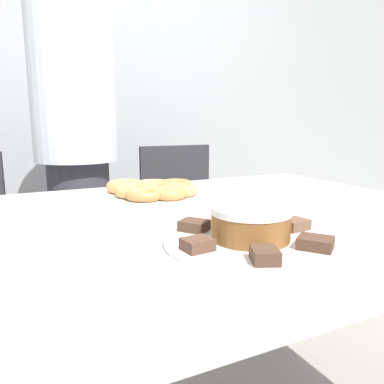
# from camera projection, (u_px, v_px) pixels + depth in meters

# --- Properties ---
(wall_back) EXTENTS (8.00, 0.05, 2.60)m
(wall_back) POSITION_uv_depth(u_px,v_px,m) (66.00, 70.00, 2.23)
(wall_back) COLOR #A8AAAD
(wall_back) RESTS_ON ground_plane
(table) EXTENTS (1.56, 1.01, 0.77)m
(table) POSITION_uv_depth(u_px,v_px,m) (171.00, 251.00, 0.93)
(table) COLOR silver
(table) RESTS_ON ground_plane
(person_standing) EXTENTS (0.36, 0.36, 1.69)m
(person_standing) POSITION_uv_depth(u_px,v_px,m) (77.00, 147.00, 1.63)
(person_standing) COLOR #383842
(person_standing) RESTS_ON ground_plane
(office_chair_right) EXTENTS (0.45, 0.45, 0.87)m
(office_chair_right) POSITION_uv_depth(u_px,v_px,m) (186.00, 235.00, 1.97)
(office_chair_right) COLOR black
(office_chair_right) RESTS_ON ground_plane
(plate_cake) EXTENTS (0.33, 0.33, 0.01)m
(plate_cake) POSITION_uv_depth(u_px,v_px,m) (250.00, 241.00, 0.72)
(plate_cake) COLOR white
(plate_cake) RESTS_ON table
(plate_donuts) EXTENTS (0.36, 0.36, 0.01)m
(plate_donuts) POSITION_uv_depth(u_px,v_px,m) (156.00, 196.00, 1.15)
(plate_donuts) COLOR white
(plate_donuts) RESTS_ON table
(frosted_cake) EXTENTS (0.15, 0.15, 0.06)m
(frosted_cake) POSITION_uv_depth(u_px,v_px,m) (250.00, 223.00, 0.71)
(frosted_cake) COLOR brown
(frosted_cake) RESTS_ON plate_cake
(lamington_0) EXTENTS (0.06, 0.06, 0.02)m
(lamington_0) POSITION_uv_depth(u_px,v_px,m) (265.00, 255.00, 0.60)
(lamington_0) COLOR #513828
(lamington_0) RESTS_ON plate_cake
(lamington_1) EXTENTS (0.08, 0.08, 0.02)m
(lamington_1) POSITION_uv_depth(u_px,v_px,m) (315.00, 243.00, 0.66)
(lamington_1) COLOR #513828
(lamington_1) RESTS_ON plate_cake
(lamington_2) EXTENTS (0.06, 0.05, 0.02)m
(lamington_2) POSITION_uv_depth(u_px,v_px,m) (294.00, 224.00, 0.78)
(lamington_2) COLOR brown
(lamington_2) RESTS_ON plate_cake
(lamington_3) EXTENTS (0.07, 0.07, 0.03)m
(lamington_3) POSITION_uv_depth(u_px,v_px,m) (240.00, 217.00, 0.83)
(lamington_3) COLOR brown
(lamington_3) RESTS_ON plate_cake
(lamington_4) EXTENTS (0.07, 0.07, 0.02)m
(lamington_4) POSITION_uv_depth(u_px,v_px,m) (194.00, 225.00, 0.77)
(lamington_4) COLOR #513828
(lamington_4) RESTS_ON plate_cake
(lamington_5) EXTENTS (0.06, 0.05, 0.02)m
(lamington_5) POSITION_uv_depth(u_px,v_px,m) (197.00, 244.00, 0.65)
(lamington_5) COLOR brown
(lamington_5) RESTS_ON plate_cake
(donut_0) EXTENTS (0.11, 0.11, 0.03)m
(donut_0) POSITION_uv_depth(u_px,v_px,m) (156.00, 189.00, 1.14)
(donut_0) COLOR #D18E4C
(donut_0) RESTS_ON plate_donuts
(donut_1) EXTENTS (0.11, 0.11, 0.03)m
(donut_1) POSITION_uv_depth(u_px,v_px,m) (181.00, 190.00, 1.14)
(donut_1) COLOR #E5AD66
(donut_1) RESTS_ON plate_donuts
(donut_2) EXTENTS (0.11, 0.11, 0.04)m
(donut_2) POSITION_uv_depth(u_px,v_px,m) (176.00, 186.00, 1.21)
(donut_2) COLOR #C68447
(donut_2) RESTS_ON plate_donuts
(donut_3) EXTENTS (0.12, 0.12, 0.03)m
(donut_3) POSITION_uv_depth(u_px,v_px,m) (153.00, 185.00, 1.23)
(donut_3) COLOR #E5AD66
(donut_3) RESTS_ON plate_donuts
(donut_4) EXTENTS (0.12, 0.12, 0.04)m
(donut_4) POSITION_uv_depth(u_px,v_px,m) (125.00, 186.00, 1.19)
(donut_4) COLOR tan
(donut_4) RESTS_ON plate_donuts
(donut_5) EXTENTS (0.12, 0.12, 0.03)m
(donut_5) POSITION_uv_depth(u_px,v_px,m) (135.00, 191.00, 1.12)
(donut_5) COLOR tan
(donut_5) RESTS_ON plate_donuts
(donut_6) EXTENTS (0.11, 0.11, 0.03)m
(donut_6) POSITION_uv_depth(u_px,v_px,m) (145.00, 194.00, 1.08)
(donut_6) COLOR #C68447
(donut_6) RESTS_ON plate_donuts
(donut_7) EXTENTS (0.10, 0.10, 0.03)m
(donut_7) POSITION_uv_depth(u_px,v_px,m) (170.00, 193.00, 1.09)
(donut_7) COLOR #D18E4C
(donut_7) RESTS_ON plate_donuts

